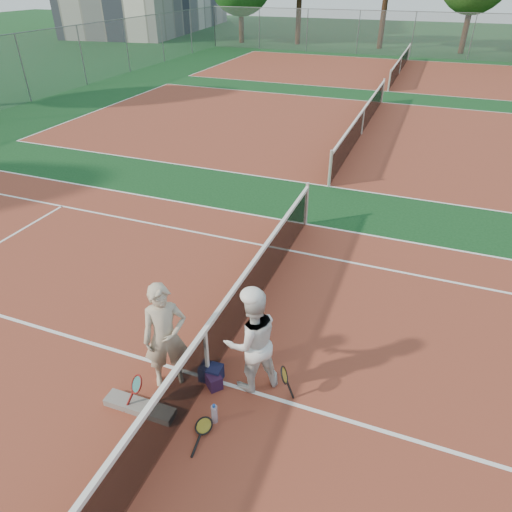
# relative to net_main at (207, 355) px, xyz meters

# --- Properties ---
(ground) EXTENTS (130.00, 130.00, 0.00)m
(ground) POSITION_rel_net_main_xyz_m (0.00, 0.00, -0.51)
(ground) COLOR #103A18
(ground) RESTS_ON ground
(court_main) EXTENTS (23.77, 10.97, 0.01)m
(court_main) POSITION_rel_net_main_xyz_m (0.00, 0.00, -0.51)
(court_main) COLOR brown
(court_main) RESTS_ON ground
(court_far_a) EXTENTS (23.77, 10.97, 0.01)m
(court_far_a) POSITION_rel_net_main_xyz_m (0.00, 13.50, -0.51)
(court_far_a) COLOR brown
(court_far_a) RESTS_ON ground
(court_far_b) EXTENTS (23.77, 10.97, 0.01)m
(court_far_b) POSITION_rel_net_main_xyz_m (0.00, 27.00, -0.51)
(court_far_b) COLOR brown
(court_far_b) RESTS_ON ground
(net_main) EXTENTS (0.10, 10.98, 1.02)m
(net_main) POSITION_rel_net_main_xyz_m (0.00, 0.00, 0.00)
(net_main) COLOR black
(net_main) RESTS_ON ground
(net_far_a) EXTENTS (0.10, 10.98, 1.02)m
(net_far_a) POSITION_rel_net_main_xyz_m (0.00, 13.50, 0.00)
(net_far_a) COLOR black
(net_far_a) RESTS_ON ground
(net_far_b) EXTENTS (0.10, 10.98, 1.02)m
(net_far_b) POSITION_rel_net_main_xyz_m (0.00, 27.00, 0.00)
(net_far_b) COLOR black
(net_far_b) RESTS_ON ground
(fence_back) EXTENTS (32.00, 0.06, 3.00)m
(fence_back) POSITION_rel_net_main_xyz_m (0.00, 34.00, 0.99)
(fence_back) COLOR slate
(fence_back) RESTS_ON ground
(player_a) EXTENTS (0.77, 0.73, 1.77)m
(player_a) POSITION_rel_net_main_xyz_m (-0.53, -0.23, 0.37)
(player_a) COLOR #B8A98E
(player_a) RESTS_ON ground
(player_b) EXTENTS (1.05, 1.03, 1.71)m
(player_b) POSITION_rel_net_main_xyz_m (0.66, 0.17, 0.34)
(player_b) COLOR white
(player_b) RESTS_ON ground
(racket_red) EXTENTS (0.41, 0.43, 0.53)m
(racket_red) POSITION_rel_net_main_xyz_m (-0.71, -0.80, -0.25)
(racket_red) COLOR maroon
(racket_red) RESTS_ON ground
(racket_black_held) EXTENTS (0.27, 0.31, 0.58)m
(racket_black_held) POSITION_rel_net_main_xyz_m (1.19, 0.08, -0.22)
(racket_black_held) COLOR black
(racket_black_held) RESTS_ON ground
(racket_spare) EXTENTS (0.33, 0.63, 0.08)m
(racket_spare) POSITION_rel_net_main_xyz_m (0.34, -0.84, -0.47)
(racket_spare) COLOR black
(racket_spare) RESTS_ON ground
(sports_bag_navy) EXTENTS (0.35, 0.25, 0.27)m
(sports_bag_navy) POSITION_rel_net_main_xyz_m (0.05, 0.01, -0.37)
(sports_bag_navy) COLOR black
(sports_bag_navy) RESTS_ON ground
(sports_bag_purple) EXTENTS (0.35, 0.34, 0.23)m
(sports_bag_purple) POSITION_rel_net_main_xyz_m (0.13, -0.09, -0.39)
(sports_bag_purple) COLOR #27102D
(sports_bag_purple) RESTS_ON ground
(net_cover_canvas) EXTENTS (1.08, 0.26, 0.11)m
(net_cover_canvas) POSITION_rel_net_main_xyz_m (-0.66, -0.88, -0.45)
(net_cover_canvas) COLOR slate
(net_cover_canvas) RESTS_ON ground
(water_bottle) EXTENTS (0.09, 0.09, 0.30)m
(water_bottle) POSITION_rel_net_main_xyz_m (0.43, -0.68, -0.36)
(water_bottle) COLOR #C9DEFF
(water_bottle) RESTS_ON ground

